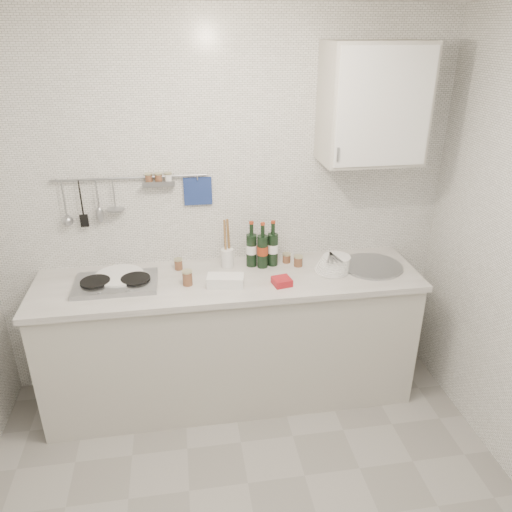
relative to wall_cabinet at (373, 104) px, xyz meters
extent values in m
cube|color=silver|center=(-0.90, 0.18, -0.70)|extent=(3.00, 0.02, 2.50)
cube|color=#B6B3A8|center=(-0.90, -0.12, -1.51)|extent=(2.40, 0.60, 0.88)
cube|color=silver|center=(-0.90, -0.12, -1.05)|extent=(2.44, 0.64, 0.04)
cube|color=black|center=(-0.90, -0.10, -1.90)|extent=(2.34, 0.52, 0.10)
cube|color=#93969B|center=(-1.60, -0.12, -1.01)|extent=(0.50, 0.32, 0.03)
cylinder|color=black|center=(-1.72, -0.12, -0.99)|extent=(0.18, 0.18, 0.01)
cylinder|color=black|center=(-1.48, -0.12, -0.99)|extent=(0.18, 0.18, 0.01)
cylinder|color=#93969B|center=(0.05, -0.12, -1.02)|extent=(0.40, 0.40, 0.02)
cylinder|color=#93969B|center=(0.05, -0.12, -1.08)|extent=(0.34, 0.34, 0.10)
cylinder|color=#93969B|center=(-1.47, 0.15, -0.43)|extent=(0.95, 0.02, 0.02)
cube|color=navy|center=(-1.06, 0.17, -0.54)|extent=(0.18, 0.02, 0.18)
cube|color=#B6B3A8|center=(0.00, 0.01, 0.00)|extent=(0.60, 0.35, 0.70)
cube|color=white|center=(0.00, -0.18, 0.00)|extent=(0.56, 0.01, 0.66)
cylinder|color=#93969B|center=(-0.26, -0.19, -0.25)|extent=(0.01, 0.01, 0.08)
cylinder|color=#4A61A8|center=(-1.60, -0.06, -1.02)|extent=(0.31, 0.31, 0.01)
cylinder|color=#4A61A8|center=(-1.59, -0.06, -1.01)|extent=(0.31, 0.31, 0.01)
cylinder|color=#4A61A8|center=(-1.58, -0.05, -0.99)|extent=(0.30, 0.30, 0.01)
cylinder|color=white|center=(-0.23, -0.14, -1.02)|extent=(0.22, 0.22, 0.01)
cylinder|color=white|center=(-0.23, -0.14, -1.01)|extent=(0.22, 0.22, 0.01)
cylinder|color=white|center=(-0.22, -0.13, -1.00)|extent=(0.21, 0.21, 0.01)
cylinder|color=white|center=(-0.22, -0.13, -0.99)|extent=(0.21, 0.21, 0.01)
cylinder|color=white|center=(-0.21, -0.12, -0.98)|extent=(0.20, 0.20, 0.01)
cylinder|color=white|center=(-0.21, -0.12, -0.97)|extent=(0.19, 0.19, 0.01)
cylinder|color=white|center=(-0.20, -0.12, -0.95)|extent=(0.19, 0.19, 0.01)
cylinder|color=white|center=(-0.19, -0.11, -0.94)|extent=(0.18, 0.18, 0.01)
cube|color=white|center=(-0.93, -0.22, -1.00)|extent=(0.24, 0.15, 0.07)
cube|color=red|center=(-0.59, -0.27, -1.01)|extent=(0.12, 0.12, 0.04)
cylinder|color=white|center=(-0.89, 0.04, -0.97)|extent=(0.08, 0.08, 0.12)
cylinder|color=olive|center=(-0.88, 0.04, -0.81)|extent=(0.03, 0.06, 0.25)
cylinder|color=olive|center=(-0.90, 0.05, -0.82)|extent=(0.02, 0.05, 0.23)
cylinder|color=brown|center=(-1.21, 0.05, -1.00)|extent=(0.05, 0.05, 0.06)
cylinder|color=tan|center=(-1.21, 0.05, -0.96)|extent=(0.06, 0.06, 0.01)
cylinder|color=brown|center=(-0.49, 0.04, -1.00)|extent=(0.05, 0.05, 0.06)
cylinder|color=tan|center=(-0.49, 0.04, -0.97)|extent=(0.06, 0.06, 0.01)
cylinder|color=brown|center=(-0.43, -0.02, -1.00)|extent=(0.06, 0.06, 0.06)
cylinder|color=tan|center=(-0.43, -0.02, -0.96)|extent=(0.06, 0.06, 0.01)
cylinder|color=brown|center=(-1.16, -0.18, -0.99)|extent=(0.06, 0.06, 0.09)
cylinder|color=tan|center=(-1.16, -0.18, -0.94)|extent=(0.06, 0.06, 0.01)
camera|label=1|loc=(-1.17, -2.93, 0.42)|focal=35.00mm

